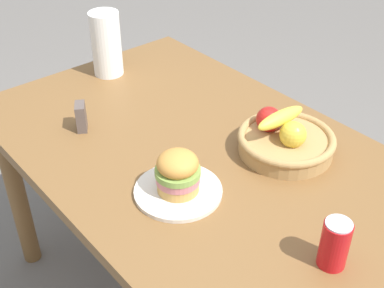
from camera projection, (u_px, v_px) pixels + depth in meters
The scene contains 7 objects.
dining_table at pixel (193, 172), 1.62m from camera, with size 1.40×0.90×0.75m.
plate at pixel (178, 191), 1.38m from camera, with size 0.24×0.24×0.01m, color silver.
sandwich at pixel (178, 172), 1.34m from camera, with size 0.12×0.12×0.12m.
soda_can at pixel (335, 244), 1.15m from camera, with size 0.07×0.07×0.13m.
fruit_basket at pixel (285, 139), 1.52m from camera, with size 0.29×0.29×0.14m.
paper_towel_roll at pixel (106, 44), 1.89m from camera, with size 0.11×0.11×0.24m, color white.
napkin_holder at pixel (81, 117), 1.62m from camera, with size 0.06×0.03×0.09m, color #594C47.
Camera 1 is at (0.98, -0.82, 1.66)m, focal length 48.05 mm.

